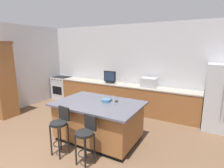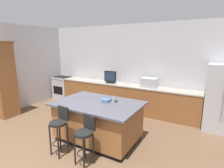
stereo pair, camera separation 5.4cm
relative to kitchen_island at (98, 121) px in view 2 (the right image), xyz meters
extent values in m
cube|color=#BCBCC1|center=(-0.29, 2.48, 0.99)|extent=(7.21, 0.12, 2.92)
cube|color=#BCBCC1|center=(-3.69, 0.36, 0.99)|extent=(0.12, 4.64, 2.92)
cube|color=brown|center=(-0.37, 2.10, -0.03)|extent=(4.95, 0.60, 0.88)
cube|color=#9E9384|center=(-0.37, 2.10, 0.43)|extent=(4.97, 0.62, 0.04)
cube|color=black|center=(0.00, 0.00, -0.42)|extent=(1.74, 1.09, 0.09)
cube|color=brown|center=(0.00, 0.00, 0.01)|extent=(1.82, 1.17, 0.78)
cube|color=#4C4C56|center=(0.00, 0.00, 0.43)|extent=(1.98, 1.33, 0.04)
cube|color=#B7BABF|center=(2.57, 2.02, 0.41)|extent=(0.88, 0.77, 1.75)
cylinder|color=gray|center=(2.53, 1.60, 0.50)|extent=(0.02, 0.02, 0.96)
cube|color=#B7BABF|center=(-3.22, 2.10, -0.01)|extent=(0.72, 0.60, 0.92)
cube|color=black|center=(-3.22, 1.80, -0.05)|extent=(0.50, 0.01, 0.33)
cube|color=black|center=(-3.22, 2.10, 0.46)|extent=(0.65, 0.50, 0.02)
cylinder|color=black|center=(-3.46, 1.79, 0.39)|extent=(0.04, 0.03, 0.04)
cylinder|color=black|center=(-3.30, 1.79, 0.39)|extent=(0.04, 0.03, 0.04)
cylinder|color=black|center=(-3.14, 1.79, 0.39)|extent=(0.04, 0.03, 0.04)
cylinder|color=black|center=(-2.99, 1.79, 0.39)|extent=(0.04, 0.03, 0.04)
cube|color=brown|center=(-3.35, -0.25, 0.70)|extent=(0.54, 0.55, 2.34)
cube|color=#B7BABF|center=(0.54, 2.10, 0.60)|extent=(0.48, 0.36, 0.30)
cube|color=black|center=(-0.87, 2.05, 0.47)|extent=(0.27, 0.16, 0.05)
cube|color=black|center=(-0.87, 2.05, 0.69)|extent=(0.45, 0.05, 0.38)
cube|color=#1E2D47|center=(-0.87, 2.02, 0.69)|extent=(0.40, 0.01, 0.32)
cylinder|color=#B2B2B7|center=(-0.34, 2.20, 0.57)|extent=(0.02, 0.02, 0.24)
cylinder|color=#B2B2B7|center=(0.41, 0.00, 0.56)|extent=(0.02, 0.02, 0.22)
cylinder|color=black|center=(-0.34, -0.91, 0.22)|extent=(0.34, 0.34, 0.05)
cube|color=black|center=(-0.33, -0.76, 0.39)|extent=(0.29, 0.06, 0.28)
cylinder|color=black|center=(-0.47, -1.03, -0.14)|extent=(0.03, 0.03, 0.66)
cylinder|color=black|center=(-0.23, -1.05, -0.14)|extent=(0.03, 0.03, 0.66)
cylinder|color=black|center=(-0.46, -0.78, -0.14)|extent=(0.03, 0.03, 0.66)
cylinder|color=black|center=(-0.21, -0.80, -0.14)|extent=(0.03, 0.03, 0.66)
torus|color=black|center=(-0.34, -0.91, -0.22)|extent=(0.28, 0.28, 0.02)
cylinder|color=black|center=(0.30, -0.92, 0.17)|extent=(0.34, 0.34, 0.05)
cube|color=black|center=(0.33, -0.77, 0.33)|extent=(0.29, 0.08, 0.28)
cylinder|color=black|center=(0.16, -1.02, -0.16)|extent=(0.03, 0.03, 0.61)
cylinder|color=black|center=(0.41, -1.06, -0.16)|extent=(0.03, 0.03, 0.61)
cylinder|color=black|center=(0.20, -0.78, -0.16)|extent=(0.03, 0.03, 0.61)
cylinder|color=black|center=(0.44, -0.81, -0.16)|extent=(0.03, 0.03, 0.61)
torus|color=black|center=(0.30, -0.92, -0.24)|extent=(0.28, 0.28, 0.02)
cylinder|color=#3F668C|center=(0.13, 0.15, 0.48)|extent=(0.22, 0.22, 0.06)
cube|color=black|center=(0.33, 0.28, 0.45)|extent=(0.13, 0.17, 0.01)
cube|color=black|center=(0.15, 0.24, 0.46)|extent=(0.10, 0.18, 0.02)
camera|label=1|loc=(2.19, -3.27, 1.73)|focal=28.49mm
camera|label=2|loc=(2.24, -3.24, 1.73)|focal=28.49mm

